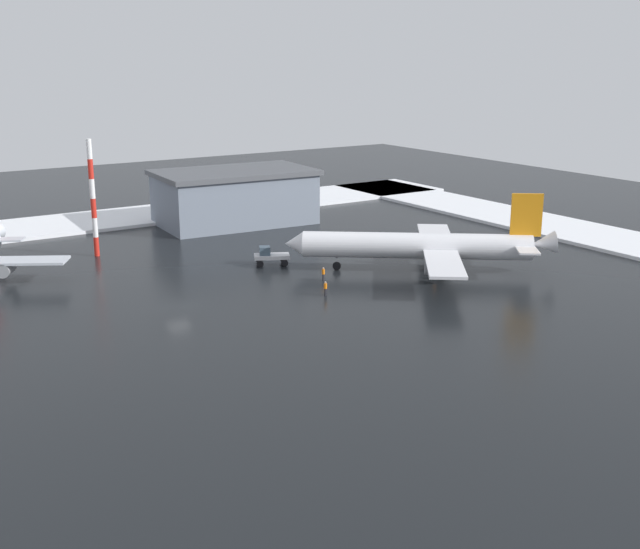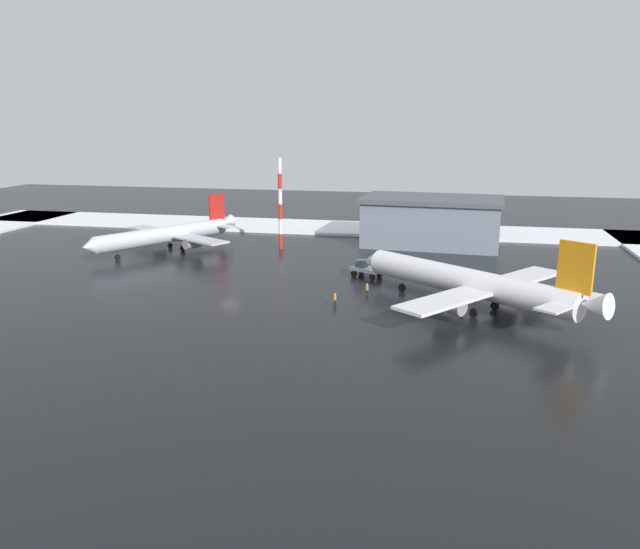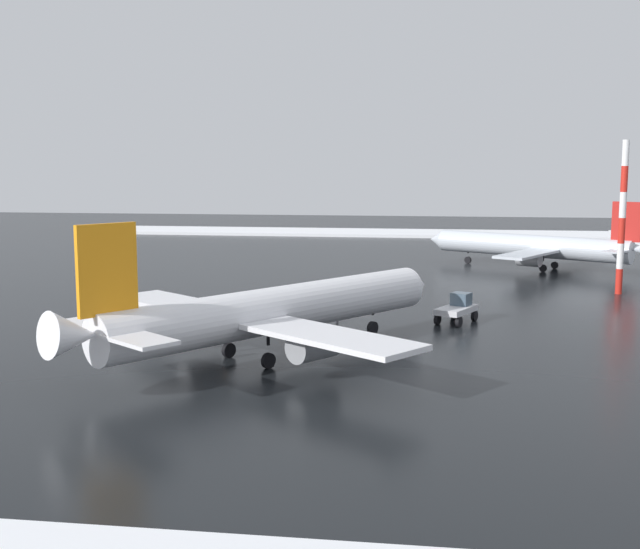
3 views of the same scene
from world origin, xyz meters
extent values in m
plane|color=black|center=(0.00, 0.00, 0.00)|extent=(240.00, 240.00, 0.00)
cube|color=white|center=(0.00, -50.00, 0.26)|extent=(152.00, 16.00, 0.52)
cube|color=white|center=(-67.00, 0.00, 0.26)|extent=(14.00, 116.00, 0.52)
cylinder|color=white|center=(-31.44, 2.93, 3.38)|extent=(25.08, 20.07, 3.28)
cone|color=white|center=(-18.97, -6.49, 3.38)|extent=(3.73, 3.88, 3.12)
cone|color=white|center=(-44.07, 12.47, 3.96)|extent=(4.43, 4.30, 3.19)
cube|color=white|center=(-28.99, 10.99, 3.09)|extent=(10.95, 12.57, 0.35)
cylinder|color=gray|center=(-29.76, 9.16, 2.12)|extent=(3.78, 3.52, 1.93)
cube|color=white|center=(-38.52, -1.64, 3.09)|extent=(10.95, 12.57, 0.35)
cylinder|color=gray|center=(-36.98, -0.39, 2.12)|extent=(3.78, 3.52, 1.93)
cube|color=orange|center=(-42.23, 11.08, 7.53)|extent=(3.29, 2.60, 5.40)
cube|color=white|center=(-40.33, 13.27, 3.76)|extent=(4.79, 5.21, 0.23)
cube|color=white|center=(-43.82, 8.65, 3.76)|extent=(4.79, 5.21, 0.23)
cylinder|color=black|center=(-23.36, -3.17, 1.93)|extent=(0.23, 0.23, 0.68)
cylinder|color=black|center=(-23.36, -3.17, 0.53)|extent=(1.05, 0.91, 1.06)
cylinder|color=black|center=(-32.48, 6.37, 1.93)|extent=(0.23, 0.23, 0.68)
cylinder|color=black|center=(-32.48, 6.37, 0.53)|extent=(1.05, 0.91, 1.06)
cylinder|color=black|center=(-35.03, 2.98, 1.93)|extent=(0.23, 0.23, 0.68)
cylinder|color=black|center=(-35.03, 2.98, 0.53)|extent=(1.05, 0.91, 1.06)
cube|color=silver|center=(12.08, -19.18, 2.73)|extent=(11.49, 8.83, 0.31)
cylinder|color=gray|center=(13.77, -19.67, 1.88)|extent=(2.94, 3.37, 1.71)
cube|color=silver|center=(11.28, -29.39, 3.33)|extent=(4.66, 3.98, 0.21)
cube|color=silver|center=(-17.64, -9.98, 1.15)|extent=(5.10, 4.02, 0.50)
cube|color=#3F5160|center=(-16.81, -10.39, 1.95)|extent=(1.92, 1.97, 1.10)
cylinder|color=black|center=(-15.75, -9.81, 0.45)|extent=(0.95, 0.69, 0.90)
cylinder|color=black|center=(-16.64, -11.58, 0.45)|extent=(0.95, 0.69, 0.90)
cylinder|color=black|center=(-18.64, -8.37, 0.45)|extent=(0.95, 0.69, 0.90)
cylinder|color=black|center=(-19.52, -10.15, 0.45)|extent=(0.95, 0.69, 0.90)
cylinder|color=black|center=(-18.98, 0.27, 0.42)|extent=(0.16, 0.16, 0.85)
cylinder|color=black|center=(-19.16, 0.17, 0.42)|extent=(0.16, 0.16, 0.85)
cylinder|color=orange|center=(-19.07, 0.22, 1.16)|extent=(0.36, 0.36, 0.62)
sphere|color=tan|center=(-19.07, 0.22, 1.59)|extent=(0.24, 0.24, 0.24)
cylinder|color=black|center=(-15.72, 5.66, 0.42)|extent=(0.16, 0.16, 0.85)
cylinder|color=black|center=(-15.90, 5.57, 0.42)|extent=(0.16, 0.16, 0.85)
cylinder|color=orange|center=(-15.81, 5.61, 1.16)|extent=(0.36, 0.36, 0.62)
sphere|color=tan|center=(-15.81, 5.61, 1.59)|extent=(0.24, 0.24, 0.24)
cylinder|color=black|center=(-31.00, 6.99, 0.42)|extent=(0.16, 0.16, 0.85)
cylinder|color=black|center=(-31.20, 6.96, 0.42)|extent=(0.16, 0.16, 0.85)
cylinder|color=orange|center=(-31.10, 6.97, 1.16)|extent=(0.36, 0.36, 0.62)
sphere|color=tan|center=(-31.10, 6.97, 1.59)|extent=(0.24, 0.24, 0.24)
cylinder|color=red|center=(0.19, -27.33, 1.34)|extent=(0.70, 0.70, 2.67)
cylinder|color=white|center=(0.19, -27.33, 4.01)|extent=(0.70, 0.70, 2.67)
cylinder|color=red|center=(0.19, -27.33, 6.68)|extent=(0.70, 0.70, 2.67)
cylinder|color=white|center=(0.19, -27.33, 9.35)|extent=(0.70, 0.70, 2.67)
cylinder|color=red|center=(0.19, -27.33, 12.02)|extent=(0.70, 0.70, 2.67)
cylinder|color=white|center=(0.19, -27.33, 14.70)|extent=(0.70, 0.70, 2.67)
cube|color=slate|center=(-25.93, -36.59, 4.00)|extent=(24.88, 15.57, 8.00)
cube|color=#4C4F54|center=(-25.93, -36.59, 8.40)|extent=(25.95, 16.64, 0.80)
camera|label=1|loc=(32.86, 79.28, 26.87)|focal=45.00mm
camera|label=2|loc=(-29.28, 78.08, 22.40)|focal=35.00mm
camera|label=3|loc=(-86.54, -7.72, 13.78)|focal=45.00mm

